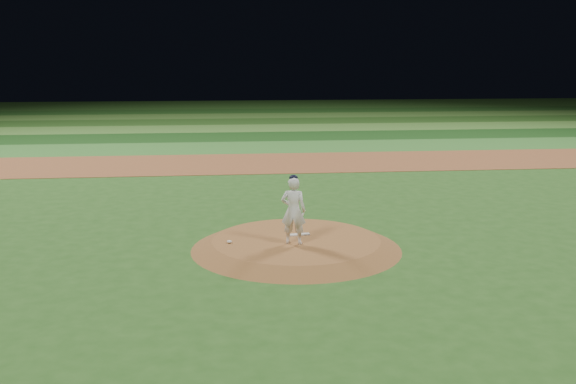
{
  "coord_description": "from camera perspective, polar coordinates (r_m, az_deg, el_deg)",
  "views": [
    {
      "loc": [
        -1.95,
        -16.06,
        4.91
      ],
      "look_at": [
        0.0,
        2.0,
        1.1
      ],
      "focal_mm": 40.0,
      "sensor_mm": 36.0,
      "label": 1
    }
  ],
  "objects": [
    {
      "name": "outfield_stripe_3",
      "position": [
        50.84,
        -3.96,
        6.28
      ],
      "size": [
        70.0,
        5.0,
        0.02
      ],
      "primitive_type": "cube",
      "color": "#214817",
      "rests_on": "ground"
    },
    {
      "name": "outfield_stripe_1",
      "position": [
        40.9,
        -3.4,
        4.94
      ],
      "size": [
        70.0,
        5.0,
        0.02
      ],
      "primitive_type": "cube",
      "color": "#164014",
      "rests_on": "ground"
    },
    {
      "name": "outfield_stripe_0",
      "position": [
        35.95,
        -3.01,
        3.99
      ],
      "size": [
        70.0,
        5.0,
        0.02
      ],
      "primitive_type": "cube",
      "color": "#317129",
      "rests_on": "ground"
    },
    {
      "name": "outfield_stripe_2",
      "position": [
        45.87,
        -3.71,
        5.68
      ],
      "size": [
        70.0,
        5.0,
        0.02
      ],
      "primitive_type": "cube",
      "color": "#41772B",
      "rests_on": "ground"
    },
    {
      "name": "infield_dirt_band",
      "position": [
        30.52,
        -2.42,
        2.59
      ],
      "size": [
        70.0,
        6.0,
        0.02
      ],
      "primitive_type": "cube",
      "color": "brown",
      "rests_on": "ground"
    },
    {
      "name": "pitching_rubber",
      "position": [
        17.22,
        0.91,
        -3.8
      ],
      "size": [
        0.64,
        0.24,
        0.03
      ],
      "primitive_type": "cube",
      "rotation": [
        0.0,
        0.0,
        0.13
      ],
      "color": "silver",
      "rests_on": "pitchers_mound"
    },
    {
      "name": "outfield_stripe_4",
      "position": [
        55.81,
        -4.17,
        6.77
      ],
      "size": [
        70.0,
        5.0,
        0.02
      ],
      "primitive_type": "cube",
      "color": "#3A6725",
      "rests_on": "ground"
    },
    {
      "name": "rosin_bag",
      "position": [
        16.56,
        -5.23,
        -4.42
      ],
      "size": [
        0.13,
        0.13,
        0.07
      ],
      "primitive_type": "ellipsoid",
      "color": "silver",
      "rests_on": "pitchers_mound"
    },
    {
      "name": "outfield_stripe_5",
      "position": [
        60.79,
        -4.34,
        7.18
      ],
      "size": [
        70.0,
        5.0,
        0.02
      ],
      "primitive_type": "cube",
      "color": "#1C4717",
      "rests_on": "ground"
    },
    {
      "name": "ground",
      "position": [
        16.91,
        0.73,
        -5.04
      ],
      "size": [
        120.0,
        120.0,
        0.0
      ],
      "primitive_type": "plane",
      "color": "#26541B",
      "rests_on": "ground"
    },
    {
      "name": "pitchers_mound",
      "position": [
        16.87,
        0.73,
        -4.63
      ],
      "size": [
        5.5,
        5.5,
        0.25
      ],
      "primitive_type": "cone",
      "color": "brown",
      "rests_on": "ground"
    },
    {
      "name": "pitcher_on_mound",
      "position": [
        16.22,
        0.49,
        -1.63
      ],
      "size": [
        0.72,
        0.56,
        1.79
      ],
      "color": "white",
      "rests_on": "pitchers_mound"
    }
  ]
}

